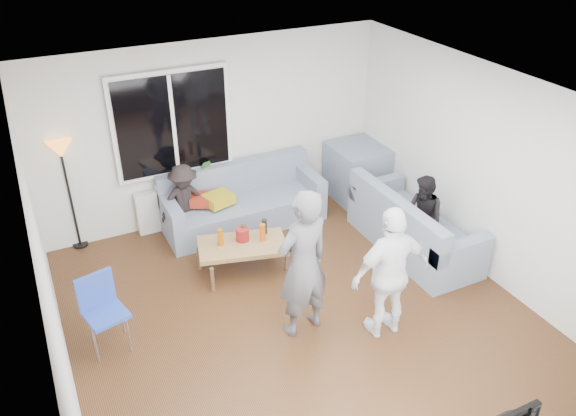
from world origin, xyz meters
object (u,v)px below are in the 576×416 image
player_left (303,264)px  spectator_right (423,217)px  sofa_right_section (415,221)px  side_chair (106,315)px  player_right (391,273)px  coffee_table (243,257)px  sofa_back_section (243,198)px  spectator_back (185,202)px  floor_lamp (70,196)px

player_left → spectator_right: 2.20m
sofa_right_section → side_chair: bearing=91.8°
player_right → spectator_right: 1.67m
coffee_table → spectator_right: spectator_right is taller
coffee_table → sofa_right_section: bearing=-13.5°
player_right → coffee_table: bearing=-58.6°
player_left → spectator_right: bearing=-173.2°
sofa_back_section → spectator_right: spectator_right is taller
spectator_back → sofa_back_section: bearing=-6.3°
sofa_right_section → spectator_right: bearing=-180.0°
sofa_back_section → floor_lamp: floor_lamp is taller
side_chair → player_left: (1.98, -0.65, 0.45)m
sofa_right_section → spectator_back: 3.12m
player_left → spectator_right: (2.09, 0.63, -0.31)m
coffee_table → floor_lamp: floor_lamp is taller
side_chair → spectator_back: spectator_back is taller
sofa_back_section → spectator_back: size_ratio=2.08×
player_left → player_right: (0.82, -0.44, -0.09)m
sofa_back_section → spectator_right: (1.82, -1.75, 0.14)m
player_right → sofa_back_section: bearing=-77.1°
floor_lamp → player_right: bearing=-49.5°
player_left → player_right: size_ratio=1.12×
side_chair → coffee_table: bearing=6.7°
side_chair → spectator_back: size_ratio=0.78×
player_right → floor_lamp: bearing=-47.5°
floor_lamp → player_right: size_ratio=0.99×
sofa_right_section → spectator_right: 0.21m
floor_lamp → spectator_back: floor_lamp is taller
spectator_back → spectator_right: bearing=-38.0°
floor_lamp → player_left: bearing=-55.1°
sofa_back_section → side_chair: 2.84m
sofa_right_section → side_chair: (-4.07, -0.13, 0.01)m
spectator_back → player_right: bearing=-68.3°
side_chair → floor_lamp: size_ratio=0.55×
sofa_right_section → floor_lamp: 4.57m
floor_lamp → spectator_right: (4.07, -2.21, -0.21)m
side_chair → spectator_right: size_ratio=0.76×
player_right → spectator_right: bearing=-138.2°
coffee_table → side_chair: (-1.81, -0.67, 0.23)m
side_chair → player_right: 3.02m
sofa_right_section → player_right: bearing=133.6°
sofa_right_section → side_chair: side_chair is taller
coffee_table → spectator_right: size_ratio=0.97×
sofa_right_section → player_left: size_ratio=1.14×
sofa_right_section → player_right: (-1.27, -1.21, 0.36)m
floor_lamp → spectator_back: bearing=-16.8°
sofa_right_section → side_chair: 4.07m
side_chair → sofa_right_section: bearing=-11.9°
sofa_right_section → coffee_table: 2.34m
coffee_table → player_right: player_right is taller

